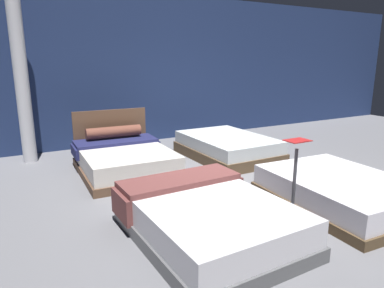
% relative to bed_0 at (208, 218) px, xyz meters
% --- Properties ---
extents(ground_plane, '(18.00, 18.00, 0.02)m').
position_rel_bed_0_xyz_m(ground_plane, '(1.03, 1.24, -0.24)').
color(ground_plane, slate).
extents(showroom_back_wall, '(18.00, 0.06, 3.50)m').
position_rel_bed_0_xyz_m(showroom_back_wall, '(1.03, 4.92, 1.52)').
color(showroom_back_wall, navy).
rests_on(showroom_back_wall, ground_plane).
extents(bed_0, '(1.64, 2.06, 0.52)m').
position_rel_bed_0_xyz_m(bed_0, '(0.00, 0.00, 0.00)').
color(bed_0, '#565759').
rests_on(bed_0, ground_plane).
extents(bed_1, '(1.66, 2.12, 0.41)m').
position_rel_bed_0_xyz_m(bed_1, '(2.08, -0.11, -0.03)').
color(bed_1, '#503D27').
rests_on(bed_1, ground_plane).
extents(bed_2, '(1.62, 1.99, 1.02)m').
position_rel_bed_0_xyz_m(bed_2, '(-0.08, 2.76, 0.02)').
color(bed_2, brown).
rests_on(bed_2, ground_plane).
extents(bed_3, '(1.46, 2.10, 0.45)m').
position_rel_bed_0_xyz_m(bed_3, '(2.08, 2.65, -0.01)').
color(bed_3, brown).
rests_on(bed_3, ground_plane).
extents(price_sign, '(0.28, 0.24, 1.07)m').
position_rel_bed_0_xyz_m(price_sign, '(1.03, -0.27, 0.18)').
color(price_sign, '#3F3F44').
rests_on(price_sign, ground_plane).
extents(support_pillar, '(0.26, 0.26, 3.50)m').
position_rel_bed_0_xyz_m(support_pillar, '(-1.51, 4.29, 1.52)').
color(support_pillar, silver).
rests_on(support_pillar, ground_plane).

